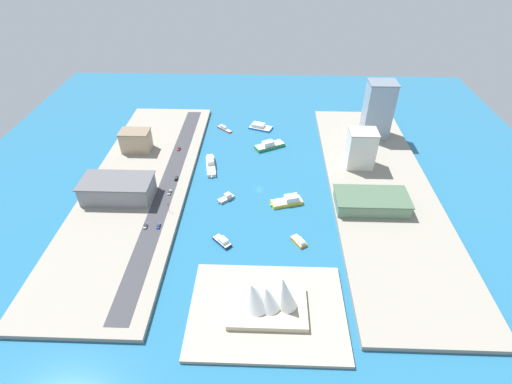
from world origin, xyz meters
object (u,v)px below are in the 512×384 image
Objects in this scene: yacht_sleek_gray at (226,198)px; suv_black at (176,178)px; ferry_white_commuter at (211,165)px; water_taxi_orange at (299,241)px; warehouse_low_gray at (118,189)px; tower_tall_glass at (378,110)px; apartment_midrise_tan at (136,141)px; traffic_light_waterfront at (168,206)px; patrol_launch_navy at (222,241)px; ferry_yellow_fast at (288,201)px; terminal_long_green at (371,201)px; sedan_silver at (145,226)px; hotel_broad_white at (361,149)px; van_white at (169,192)px; hatchback_blue at (158,226)px; ferry_green_doubledeck at (270,145)px; tugboat_red at (224,129)px; pickup_red at (179,149)px; opera_landmark at (267,299)px; catamaran_blue at (260,127)px.

yacht_sleek_gray is 41.41m from suv_black.
ferry_white_commuter is 99.97m from water_taxi_orange.
warehouse_low_gray is 208.55m from tower_tall_glass.
apartment_midrise_tan reaches higher than ferry_white_commuter.
patrol_launch_navy is at bearing 146.44° from traffic_light_waterfront.
terminal_long_green is (-52.89, 5.14, 5.22)m from ferry_yellow_fast.
traffic_light_waterfront is at bearing 158.48° from warehouse_low_gray.
traffic_light_waterfront reaches higher than sedan_silver.
hotel_broad_white reaches higher than sedan_silver.
water_taxi_orange is 147.77m from tower_tall_glass.
apartment_midrise_tan reaches higher than ferry_yellow_fast.
van_white is 0.77× the size of traffic_light_waterfront.
hatchback_blue is at bearing 10.24° from terminal_long_green.
hotel_broad_white reaches higher than warehouse_low_gray.
hotel_broad_white is at bearing 156.68° from ferry_green_doubledeck.
hotel_broad_white is (20.95, 47.49, -8.79)m from tower_tall_glass.
tugboat_red is at bearing -101.61° from hatchback_blue.
hatchback_blue is at bearing 78.39° from tugboat_red.
sedan_silver is at bearing 18.63° from ferry_yellow_fast.
ferry_white_commuter is at bearing -122.02° from van_white.
van_white is (-7.40, -34.08, -0.07)m from sedan_silver.
terminal_long_green is 100.73m from tower_tall_glass.
ferry_green_doubledeck is 105.58m from apartment_midrise_tan.
ferry_yellow_fast is at bearing -159.90° from hatchback_blue.
ferry_yellow_fast is at bearing 39.44° from hotel_broad_white.
pickup_red is 57.26m from van_white.
terminal_long_green is at bearing 130.15° from ferry_green_doubledeck.
ferry_green_doubledeck reaches higher than van_white.
ferry_yellow_fast reaches higher than tugboat_red.
hotel_broad_white reaches higher than terminal_long_green.
opera_landmark is at bearing 81.23° from ferry_yellow_fast.
yacht_sleek_gray is 56.00m from sedan_silver.
suv_black is at bearing 43.62° from ferry_white_commuter.
ferry_green_doubledeck is (-28.70, -69.82, 0.53)m from yacht_sleek_gray.
sedan_silver reaches higher than pickup_red.
hatchback_blue reaches higher than yacht_sleek_gray.
catamaran_blue is (-18.22, -143.87, 0.14)m from patrol_launch_navy.
hatchback_blue is at bearing -5.24° from water_taxi_orange.
terminal_long_green is 9.37× the size of van_white.
warehouse_low_gray is at bearing -27.86° from patrol_launch_navy.
catamaran_blue is at bearing -97.22° from patrol_launch_navy.
ferry_yellow_fast reaches higher than yacht_sleek_gray.
water_taxi_orange is 2.66× the size of sedan_silver.
catamaran_blue is 0.77× the size of hotel_broad_white.
catamaran_blue is (26.77, -142.15, 0.27)m from water_taxi_orange.
tugboat_red is at bearing -28.45° from hotel_broad_white.
ferry_green_doubledeck is 126.25m from sedan_silver.
suv_black is at bearing 134.27° from apartment_midrise_tan.
warehouse_low_gray reaches higher than ferry_yellow_fast.
suv_black reaches higher than catamaran_blue.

